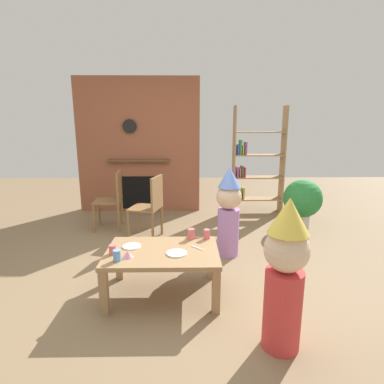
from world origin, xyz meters
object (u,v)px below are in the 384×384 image
Objects in this scene: paper_cup_center at (207,234)px; dining_chair_left at (114,196)px; coffee_table at (163,257)px; bookshelf at (254,165)px; dining_chair_middle at (151,203)px; child_in_pink at (229,210)px; potted_plant_tall at (302,200)px; paper_plate_front at (177,253)px; paper_cup_far_left at (117,255)px; child_with_cone_hat at (285,272)px; paper_plate_rear at (132,246)px; birthday_cake_slice at (128,254)px; paper_cup_near_right at (113,250)px; paper_cup_near_left at (191,234)px.

dining_chair_left is at bearing 129.28° from paper_cup_center.
dining_chair_left reaches higher than coffee_table.
dining_chair_middle is (-1.70, -1.30, -0.36)m from bookshelf.
dining_chair_left is (-1.63, 1.01, -0.07)m from child_in_pink.
bookshelf is 1.15m from potted_plant_tall.
dining_chair_left is (-1.03, 1.99, 0.06)m from paper_plate_front.
paper_cup_far_left is 0.13× the size of potted_plant_tall.
bookshelf is 1.81× the size of coffee_table.
child_with_cone_hat is 3.21m from dining_chair_left.
bookshelf reaches higher than paper_plate_rear.
paper_cup_center is 0.48m from paper_plate_front.
dining_chair_middle is (-1.01, 0.58, -0.07)m from child_in_pink.
paper_cup_far_left is at bearing -140.83° from birthday_cake_slice.
coffee_table is 0.34m from birthday_cake_slice.
paper_cup_far_left is 0.09× the size of child_with_cone_hat.
paper_cup_near_right is 0.10× the size of dining_chair_middle.
paper_cup_center is 1.01× the size of birthday_cake_slice.
paper_cup_near_left is 0.12× the size of dining_chair_middle.
paper_plate_front is 0.47m from paper_plate_rear.
birthday_cake_slice is at bearing -138.64° from potted_plant_tall.
birthday_cake_slice reaches higher than coffee_table.
birthday_cake_slice is (-0.73, -0.44, -0.02)m from paper_cup_center.
dining_chair_left is (-2.32, -0.87, -0.36)m from bookshelf.
paper_cup_near_right is 3.14m from potted_plant_tall.
paper_cup_near_right is 0.10× the size of dining_chair_left.
child_with_cone_hat reaches higher than paper_cup_center.
paper_cup_near_right is 1.54m from child_in_pink.
child_with_cone_hat reaches higher than paper_cup_near_right.
bookshelf is 3.52m from paper_cup_far_left.
paper_plate_front is 1.62m from dining_chair_middle.
child_in_pink is at bearing 52.84° from paper_cup_near_left.
child_with_cone_hat is 1.26× the size of dining_chair_left.
birthday_cake_slice is at bearing -148.87° from paper_cup_center.
child_in_pink is 1.17m from dining_chair_middle.
paper_cup_far_left is 0.11× the size of dining_chair_middle.
potted_plant_tall is at bearing 43.05° from coffee_table.
child_in_pink is at bearing 63.51° from paper_cup_center.
paper_cup_far_left reaches higher than paper_cup_near_right.
dining_chair_middle reaches higher than paper_plate_rear.
paper_plate_front is at bearing 113.61° from dining_chair_left.
paper_cup_far_left is at bearing 99.95° from dining_chair_left.
dining_chair_middle reaches higher than potted_plant_tall.
dining_chair_left is 1.00× the size of dining_chair_middle.
birthday_cake_slice is 3.07m from potted_plant_tall.
potted_plant_tall reaches higher than paper_plate_front.
bookshelf is at bearing 62.79° from coffee_table.
birthday_cake_slice is (-0.29, -0.15, 0.10)m from coffee_table.
paper_plate_rear is at bearing 163.54° from coffee_table.
paper_cup_near_left reaches higher than birthday_cake_slice.
paper_cup_far_left is (-0.37, -0.22, 0.12)m from coffee_table.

